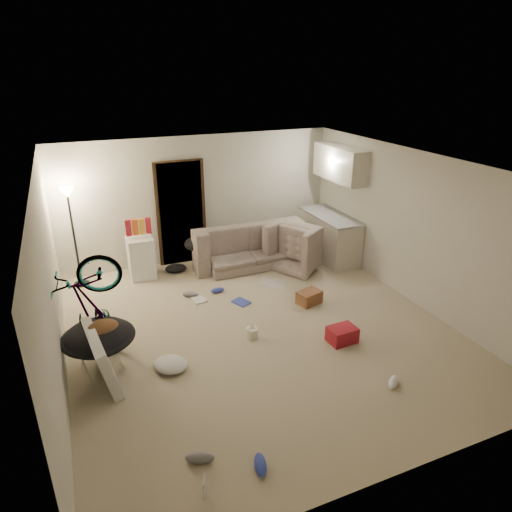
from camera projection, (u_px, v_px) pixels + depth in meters
name	position (u px, v px, depth m)	size (l,w,h in m)	color
floor	(259.00, 329.00, 6.97)	(5.50, 6.00, 0.02)	#B4A88B
ceiling	(260.00, 165.00, 5.99)	(5.50, 6.00, 0.02)	white
wall_back	(199.00, 199.00, 9.03)	(5.50, 0.02, 2.50)	beige
wall_front	(397.00, 377.00, 3.93)	(5.50, 0.02, 2.50)	beige
wall_left	(49.00, 287.00, 5.49)	(0.02, 6.00, 2.50)	beige
wall_right	(414.00, 228.00, 7.47)	(0.02, 6.00, 2.50)	beige
doorway	(181.00, 213.00, 8.95)	(0.85, 0.10, 2.04)	black
door_trim	(181.00, 214.00, 8.92)	(0.97, 0.04, 2.10)	#322111
floor_lamp	(71.00, 216.00, 7.85)	(0.28, 0.28, 1.81)	black
kitchen_counter	(329.00, 237.00, 9.36)	(0.60, 1.50, 0.88)	beige
counter_top	(331.00, 216.00, 9.18)	(0.64, 1.54, 0.04)	gray
kitchen_uppers	(340.00, 163.00, 8.82)	(0.38, 1.40, 0.65)	beige
sofa	(245.00, 247.00, 9.18)	(2.21, 0.87, 0.65)	#3A423A
armchair	(302.00, 249.00, 9.09)	(1.02, 0.89, 0.66)	#3A423A
bicycle	(97.00, 333.00, 6.08)	(0.56, 1.62, 0.85)	black
book_asset	(204.00, 500.00, 4.22)	(0.15, 0.20, 0.02)	maroon
mini_fridge	(141.00, 258.00, 8.51)	(0.46, 0.46, 0.78)	white
snack_box_0	(128.00, 228.00, 8.21)	(0.10, 0.07, 0.30)	maroon
snack_box_1	(135.00, 227.00, 8.26)	(0.10, 0.07, 0.30)	#E15A1C
snack_box_2	(142.00, 226.00, 8.30)	(0.10, 0.07, 0.30)	gold
snack_box_3	(148.00, 226.00, 8.34)	(0.10, 0.07, 0.30)	maroon
saucer_chair	(99.00, 343.00, 5.91)	(0.94, 0.94, 0.67)	silver
hoodie	(101.00, 330.00, 5.83)	(0.48, 0.40, 0.22)	brown
sofa_drape	(199.00, 244.00, 8.76)	(0.56, 0.46, 0.28)	black
tv_box	(102.00, 357.00, 5.72)	(0.12, 1.04, 0.69)	silver
drink_case_a	(309.00, 297.00, 7.66)	(0.39, 0.28, 0.22)	brown
drink_case_b	(342.00, 335.00, 6.60)	(0.40, 0.29, 0.23)	maroon
juicer	(252.00, 332.00, 6.69)	(0.17, 0.17, 0.24)	white
newspaper	(273.00, 283.00, 8.42)	(0.39, 0.51, 0.01)	#B3ADA6
book_blue	(241.00, 302.00, 7.71)	(0.21, 0.28, 0.03)	#3040AE
book_white	(199.00, 300.00, 7.79)	(0.20, 0.26, 0.02)	silver
shoe_0	(218.00, 290.00, 8.04)	(0.25, 0.10, 0.09)	#3040AE
shoe_1	(191.00, 294.00, 7.89)	(0.28, 0.11, 0.10)	slate
shoe_2	(260.00, 465.00, 4.54)	(0.30, 0.12, 0.11)	#3040AE
shoe_3	(200.00, 458.00, 4.62)	(0.30, 0.12, 0.11)	slate
shoe_4	(393.00, 382.00, 5.73)	(0.27, 0.11, 0.10)	white
clothes_lump_b	(176.00, 268.00, 8.87)	(0.41, 0.35, 0.12)	black
clothes_lump_c	(171.00, 364.00, 6.02)	(0.47, 0.40, 0.14)	silver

